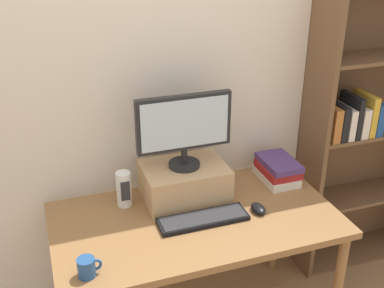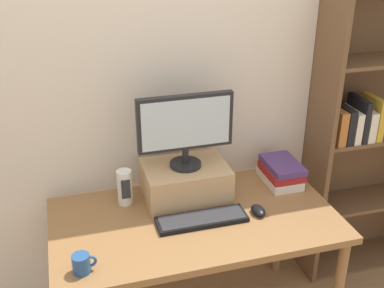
{
  "view_description": "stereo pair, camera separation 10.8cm",
  "coord_description": "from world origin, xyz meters",
  "px_view_note": "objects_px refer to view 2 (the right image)",
  "views": [
    {
      "loc": [
        -0.66,
        -1.84,
        2.06
      ],
      "look_at": [
        0.01,
        0.08,
        1.09
      ],
      "focal_mm": 45.0,
      "sensor_mm": 36.0,
      "label": 1
    },
    {
      "loc": [
        -0.56,
        -1.88,
        2.06
      ],
      "look_at": [
        0.01,
        0.08,
        1.09
      ],
      "focal_mm": 45.0,
      "sensor_mm": 36.0,
      "label": 2
    }
  ],
  "objects_px": {
    "coffee_mug": "(82,264)",
    "desk_speaker": "(125,187)",
    "bookshelf_unit": "(374,131)",
    "computer_mouse": "(258,210)",
    "desk": "(195,230)",
    "riser_box": "(186,181)",
    "keyboard": "(202,219)",
    "book_stack": "(281,172)",
    "computer_monitor": "(185,127)"
  },
  "relations": [
    {
      "from": "coffee_mug",
      "to": "desk_speaker",
      "type": "bearing_deg",
      "value": 61.78
    },
    {
      "from": "bookshelf_unit",
      "to": "computer_mouse",
      "type": "height_order",
      "value": "bookshelf_unit"
    },
    {
      "from": "desk_speaker",
      "to": "desk",
      "type": "bearing_deg",
      "value": -36.12
    },
    {
      "from": "riser_box",
      "to": "coffee_mug",
      "type": "height_order",
      "value": "riser_box"
    },
    {
      "from": "riser_box",
      "to": "keyboard",
      "type": "height_order",
      "value": "riser_box"
    },
    {
      "from": "desk",
      "to": "bookshelf_unit",
      "type": "height_order",
      "value": "bookshelf_unit"
    },
    {
      "from": "computer_mouse",
      "to": "desk_speaker",
      "type": "bearing_deg",
      "value": 155.59
    },
    {
      "from": "bookshelf_unit",
      "to": "book_stack",
      "type": "distance_m",
      "value": 0.66
    },
    {
      "from": "riser_box",
      "to": "computer_mouse",
      "type": "distance_m",
      "value": 0.4
    },
    {
      "from": "computer_monitor",
      "to": "book_stack",
      "type": "distance_m",
      "value": 0.64
    },
    {
      "from": "keyboard",
      "to": "desk_speaker",
      "type": "xyz_separation_m",
      "value": [
        -0.32,
        0.26,
        0.08
      ]
    },
    {
      "from": "riser_box",
      "to": "desk_speaker",
      "type": "bearing_deg",
      "value": 176.14
    },
    {
      "from": "keyboard",
      "to": "coffee_mug",
      "type": "distance_m",
      "value": 0.62
    },
    {
      "from": "book_stack",
      "to": "desk_speaker",
      "type": "xyz_separation_m",
      "value": [
        -0.85,
        0.02,
        0.03
      ]
    },
    {
      "from": "bookshelf_unit",
      "to": "coffee_mug",
      "type": "relative_size",
      "value": 17.63
    },
    {
      "from": "coffee_mug",
      "to": "desk_speaker",
      "type": "xyz_separation_m",
      "value": [
        0.25,
        0.47,
        0.05
      ]
    },
    {
      "from": "bookshelf_unit",
      "to": "desk_speaker",
      "type": "relative_size",
      "value": 9.71
    },
    {
      "from": "computer_monitor",
      "to": "bookshelf_unit",
      "type": "bearing_deg",
      "value": 5.32
    },
    {
      "from": "desk",
      "to": "coffee_mug",
      "type": "xyz_separation_m",
      "value": [
        -0.56,
        -0.25,
        0.12
      ]
    },
    {
      "from": "desk",
      "to": "riser_box",
      "type": "xyz_separation_m",
      "value": [
        0.01,
        0.2,
        0.17
      ]
    },
    {
      "from": "computer_monitor",
      "to": "coffee_mug",
      "type": "xyz_separation_m",
      "value": [
        -0.56,
        -0.45,
        -0.35
      ]
    },
    {
      "from": "computer_monitor",
      "to": "riser_box",
      "type": "bearing_deg",
      "value": 90.0
    },
    {
      "from": "bookshelf_unit",
      "to": "keyboard",
      "type": "relative_size",
      "value": 4.1
    },
    {
      "from": "bookshelf_unit",
      "to": "computer_monitor",
      "type": "xyz_separation_m",
      "value": [
        -1.18,
        -0.11,
        0.21
      ]
    },
    {
      "from": "bookshelf_unit",
      "to": "computer_mouse",
      "type": "xyz_separation_m",
      "value": [
        -0.88,
        -0.36,
        -0.16
      ]
    },
    {
      "from": "riser_box",
      "to": "desk_speaker",
      "type": "distance_m",
      "value": 0.31
    },
    {
      "from": "desk_speaker",
      "to": "computer_mouse",
      "type": "bearing_deg",
      "value": -24.41
    },
    {
      "from": "desk",
      "to": "book_stack",
      "type": "height_order",
      "value": "book_stack"
    },
    {
      "from": "bookshelf_unit",
      "to": "riser_box",
      "type": "height_order",
      "value": "bookshelf_unit"
    },
    {
      "from": "bookshelf_unit",
      "to": "riser_box",
      "type": "relative_size",
      "value": 4.22
    },
    {
      "from": "coffee_mug",
      "to": "desk_speaker",
      "type": "relative_size",
      "value": 0.55
    },
    {
      "from": "coffee_mug",
      "to": "computer_mouse",
      "type": "bearing_deg",
      "value": 12.74
    },
    {
      "from": "bookshelf_unit",
      "to": "coffee_mug",
      "type": "height_order",
      "value": "bookshelf_unit"
    },
    {
      "from": "riser_box",
      "to": "desk_speaker",
      "type": "height_order",
      "value": "desk_speaker"
    },
    {
      "from": "coffee_mug",
      "to": "desk",
      "type": "bearing_deg",
      "value": 24.33
    },
    {
      "from": "computer_mouse",
      "to": "desk_speaker",
      "type": "xyz_separation_m",
      "value": [
        -0.61,
        0.28,
        0.07
      ]
    },
    {
      "from": "keyboard",
      "to": "computer_mouse",
      "type": "distance_m",
      "value": 0.29
    },
    {
      "from": "desk_speaker",
      "to": "bookshelf_unit",
      "type": "bearing_deg",
      "value": 3.35
    },
    {
      "from": "riser_box",
      "to": "book_stack",
      "type": "relative_size",
      "value": 1.61
    },
    {
      "from": "keyboard",
      "to": "desk_speaker",
      "type": "relative_size",
      "value": 2.37
    },
    {
      "from": "coffee_mug",
      "to": "bookshelf_unit",
      "type": "bearing_deg",
      "value": 17.79
    },
    {
      "from": "riser_box",
      "to": "coffee_mug",
      "type": "bearing_deg",
      "value": -141.35
    },
    {
      "from": "computer_mouse",
      "to": "coffee_mug",
      "type": "distance_m",
      "value": 0.89
    },
    {
      "from": "riser_box",
      "to": "keyboard",
      "type": "relative_size",
      "value": 0.97
    },
    {
      "from": "bookshelf_unit",
      "to": "computer_mouse",
      "type": "bearing_deg",
      "value": -157.53
    },
    {
      "from": "riser_box",
      "to": "computer_mouse",
      "type": "relative_size",
      "value": 4.08
    },
    {
      "from": "desk",
      "to": "book_stack",
      "type": "distance_m",
      "value": 0.6
    },
    {
      "from": "coffee_mug",
      "to": "keyboard",
      "type": "bearing_deg",
      "value": 19.77
    },
    {
      "from": "desk",
      "to": "computer_mouse",
      "type": "distance_m",
      "value": 0.33
    },
    {
      "from": "computer_monitor",
      "to": "keyboard",
      "type": "height_order",
      "value": "computer_monitor"
    }
  ]
}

